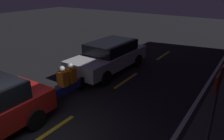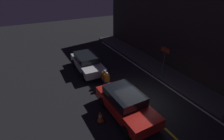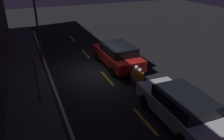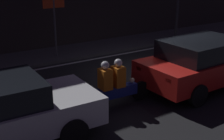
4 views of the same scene
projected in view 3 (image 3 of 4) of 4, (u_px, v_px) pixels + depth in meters
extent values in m
plane|color=black|center=(101.00, 72.00, 14.11)|extent=(56.00, 56.00, 0.00)
cube|color=#424244|center=(28.00, 84.00, 12.50)|extent=(28.00, 2.16, 0.12)
cube|color=gold|center=(145.00, 121.00, 9.52)|extent=(2.00, 0.14, 0.01)
cube|color=gold|center=(107.00, 78.00, 13.27)|extent=(2.00, 0.14, 0.01)
cube|color=gold|center=(86.00, 54.00, 17.03)|extent=(2.00, 0.14, 0.01)
cube|color=gold|center=(72.00, 38.00, 20.78)|extent=(2.00, 0.14, 0.01)
cube|color=silver|center=(52.00, 80.00, 12.99)|extent=(25.20, 0.14, 0.01)
cube|color=silver|center=(179.00, 108.00, 9.30)|extent=(4.54, 1.93, 0.63)
cube|color=black|center=(185.00, 100.00, 8.87)|extent=(2.52, 1.69, 0.51)
cylinder|color=black|center=(145.00, 102.00, 10.32)|extent=(0.66, 0.20, 0.66)
cylinder|color=black|center=(176.00, 95.00, 10.90)|extent=(0.66, 0.20, 0.66)
cylinder|color=black|center=(219.00, 130.00, 8.55)|extent=(0.66, 0.20, 0.66)
cube|color=red|center=(117.00, 57.00, 14.72)|extent=(4.54, 2.00, 0.68)
cube|color=black|center=(119.00, 49.00, 14.28)|extent=(2.51, 1.76, 0.54)
cube|color=red|center=(124.00, 68.00, 12.59)|extent=(0.06, 0.20, 0.10)
cube|color=red|center=(142.00, 65.00, 13.04)|extent=(0.06, 0.20, 0.10)
cylinder|color=black|center=(97.00, 56.00, 15.67)|extent=(0.65, 0.19, 0.64)
cylinder|color=black|center=(120.00, 53.00, 16.36)|extent=(0.65, 0.19, 0.64)
cylinder|color=black|center=(113.00, 72.00, 13.37)|extent=(0.65, 0.19, 0.64)
cylinder|color=black|center=(139.00, 67.00, 14.06)|extent=(0.65, 0.19, 0.64)
cylinder|color=black|center=(130.00, 77.00, 12.78)|extent=(0.57, 0.11, 0.56)
cylinder|color=black|center=(144.00, 91.00, 11.31)|extent=(0.57, 0.13, 0.56)
cube|color=navy|center=(137.00, 81.00, 11.98)|extent=(1.33, 0.31, 0.30)
sphere|color=#F2EABF|center=(133.00, 73.00, 12.36)|extent=(0.14, 0.14, 0.14)
cube|color=orange|center=(136.00, 74.00, 11.89)|extent=(0.30, 0.37, 0.55)
sphere|color=silver|center=(137.00, 67.00, 11.72)|extent=(0.22, 0.22, 0.22)
cube|color=orange|center=(140.00, 77.00, 11.55)|extent=(0.30, 0.37, 0.55)
sphere|color=silver|center=(140.00, 70.00, 11.38)|extent=(0.22, 0.22, 0.22)
cube|color=black|center=(139.00, 63.00, 15.40)|extent=(0.49, 0.49, 0.03)
cone|color=orange|center=(139.00, 58.00, 15.25)|extent=(0.37, 0.37, 0.67)
cylinder|color=white|center=(139.00, 58.00, 15.24)|extent=(0.21, 0.21, 0.08)
cylinder|color=#4C4C51|center=(37.00, 80.00, 10.23)|extent=(0.08, 0.08, 2.40)
cube|color=red|center=(33.00, 61.00, 9.82)|extent=(0.90, 0.05, 0.36)
cylinder|color=#333338|center=(37.00, 22.00, 14.87)|extent=(0.14, 0.14, 5.50)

